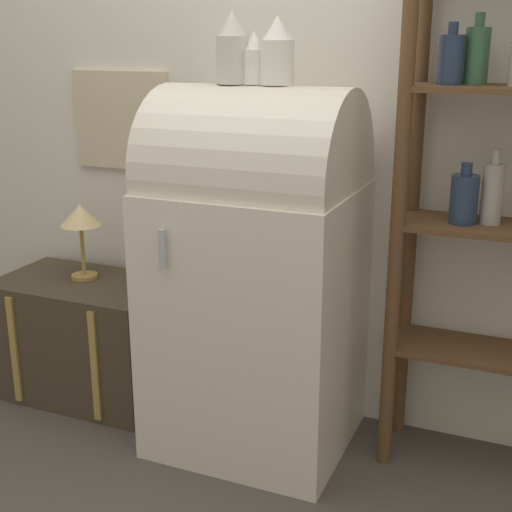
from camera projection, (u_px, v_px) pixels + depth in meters
The scene contains 9 objects.
ground_plane at pixel (231, 468), 2.60m from camera, with size 12.00×12.00×0.00m, color #4C4742.
wall_back at pixel (290, 80), 2.71m from camera, with size 7.00×0.09×2.70m.
refrigerator at pixel (256, 268), 2.60m from camera, with size 0.71×0.66×1.35m.
suitcase_trunk at pixel (87, 338), 3.08m from camera, with size 0.73×0.45×0.52m.
shelf_unit at pixel (499, 186), 2.33m from camera, with size 0.68×0.29×1.81m.
vase_left at pixel (232, 50), 2.41m from camera, with size 0.11×0.11×0.24m.
vase_center at pixel (254, 60), 2.39m from camera, with size 0.07×0.07×0.17m.
vase_right at pixel (277, 53), 2.37m from camera, with size 0.12×0.12×0.22m.
desk_lamp at pixel (80, 220), 2.97m from camera, with size 0.17×0.17×0.32m.
Camera 1 is at (0.97, -2.04, 1.51)m, focal length 50.00 mm.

